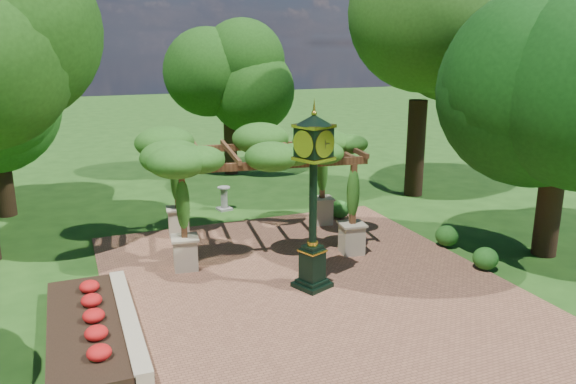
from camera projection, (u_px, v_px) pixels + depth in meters
name	position (u px, v px, depth m)	size (l,w,h in m)	color
ground	(327.00, 304.00, 13.60)	(120.00, 120.00, 0.00)	#1E4714
brick_plaza	(310.00, 287.00, 14.49)	(10.00, 12.00, 0.04)	brown
border_wall	(128.00, 322.00, 12.33)	(0.35, 5.00, 0.40)	#C6B793
flower_bed	(85.00, 330.00, 12.01)	(1.50, 5.00, 0.36)	red
pedestal_clock	(313.00, 186.00, 13.79)	(1.16, 1.16, 4.54)	black
pergola	(260.00, 153.00, 16.86)	(6.10, 4.28, 3.58)	tan
sundial	(224.00, 200.00, 21.17)	(0.58, 0.58, 0.90)	gray
shrub_front	(485.00, 258.00, 15.53)	(0.69, 0.69, 0.62)	#1F5618
shrub_mid	(447.00, 236.00, 17.33)	(0.72, 0.72, 0.64)	#1C4E16
shrub_back	(340.00, 209.00, 20.10)	(0.71, 0.71, 0.64)	#26671D
tree_north	(229.00, 73.00, 26.04)	(4.16, 4.16, 6.98)	#352415
tree_east_far	(423.00, 20.00, 21.64)	(5.55, 5.55, 10.13)	black
tree_east_near	(568.00, 54.00, 15.32)	(4.89, 4.89, 8.48)	#372116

